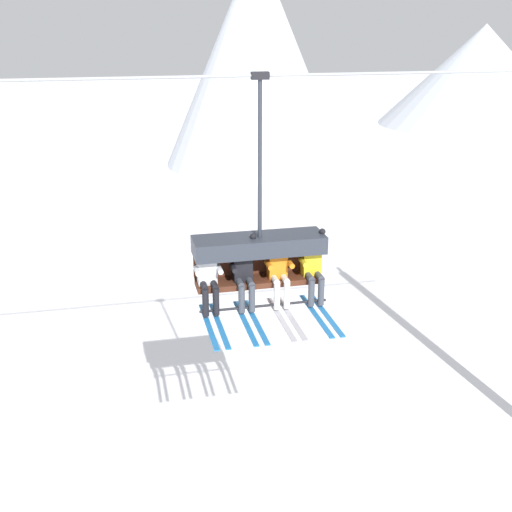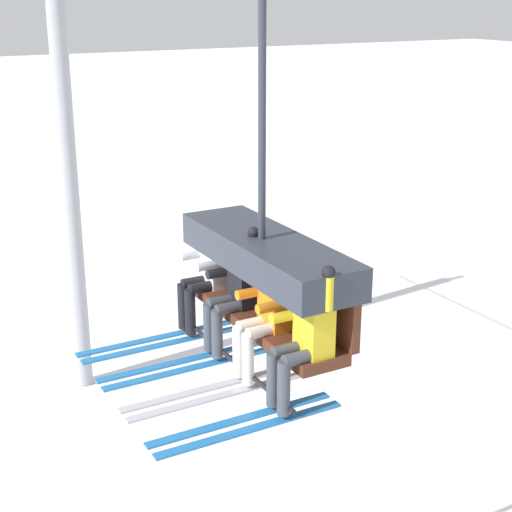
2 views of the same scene
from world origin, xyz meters
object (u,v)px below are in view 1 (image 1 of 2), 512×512
object	(u,v)px
skier_yellow	(313,267)
skier_black	(244,273)
chairlift_chair	(259,250)
skier_white	(208,277)
skier_orange	(279,271)

from	to	relation	value
skier_yellow	skier_black	bearing A→B (deg)	180.00
chairlift_chair	skier_white	xyz separation A→B (m)	(-0.92, -0.22, -0.33)
skier_orange	skier_yellow	world-z (taller)	skier_yellow
skier_black	skier_orange	size ratio (longest dim) A/B	1.00
skier_orange	skier_yellow	bearing A→B (deg)	0.64
skier_black	skier_yellow	size ratio (longest dim) A/B	1.00
chairlift_chair	skier_white	size ratio (longest dim) A/B	2.27
skier_white	skier_black	bearing A→B (deg)	0.64
chairlift_chair	skier_orange	bearing A→B (deg)	-35.75
skier_white	skier_orange	world-z (taller)	same
skier_white	skier_orange	xyz separation A→B (m)	(1.22, 0.00, 0.00)
chairlift_chair	skier_black	size ratio (longest dim) A/B	2.27
chairlift_chair	skier_black	xyz separation A→B (m)	(-0.30, -0.21, -0.31)
chairlift_chair	skier_orange	xyz separation A→B (m)	(0.31, -0.22, -0.33)
skier_white	skier_black	distance (m)	0.62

